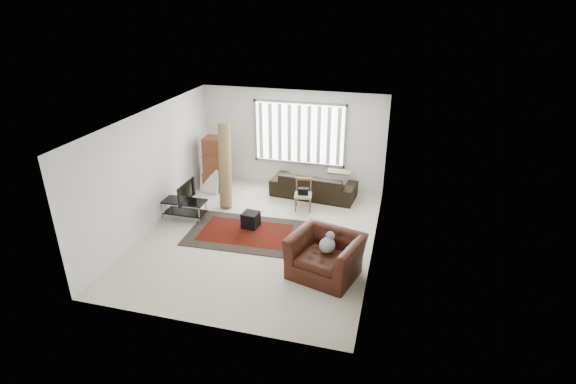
% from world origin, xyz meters
% --- Properties ---
extents(room, '(6.00, 6.02, 2.71)m').
position_xyz_m(room, '(0.03, 0.51, 1.76)').
color(room, beige).
rests_on(room, ground).
extents(persian_rug, '(2.61, 1.79, 0.02)m').
position_xyz_m(persian_rug, '(-0.34, 0.08, 0.01)').
color(persian_rug, black).
rests_on(persian_rug, ground).
extents(tv_stand, '(1.01, 0.45, 0.50)m').
position_xyz_m(tv_stand, '(-1.95, 0.33, 0.36)').
color(tv_stand, black).
rests_on(tv_stand, ground).
extents(tv, '(0.11, 0.82, 0.47)m').
position_xyz_m(tv, '(-1.95, 0.33, 0.74)').
color(tv, black).
rests_on(tv, tv_stand).
extents(subwoofer, '(0.39, 0.39, 0.36)m').
position_xyz_m(subwoofer, '(-0.31, 0.37, 0.20)').
color(subwoofer, black).
rests_on(subwoofer, persian_rug).
extents(moving_boxes, '(0.64, 0.59, 1.48)m').
position_xyz_m(moving_boxes, '(-1.96, 2.22, 0.69)').
color(moving_boxes, brown).
rests_on(moving_boxes, ground).
extents(white_flatpack, '(0.56, 0.29, 0.68)m').
position_xyz_m(white_flatpack, '(-2.05, 1.96, 0.34)').
color(white_flatpack, silver).
rests_on(white_flatpack, ground).
extents(rolled_rug, '(0.55, 0.94, 2.07)m').
position_xyz_m(rolled_rug, '(-1.34, 1.45, 1.04)').
color(rolled_rug, olive).
rests_on(rolled_rug, ground).
extents(sofa, '(2.30, 1.17, 0.85)m').
position_xyz_m(sofa, '(0.72, 2.45, 0.43)').
color(sofa, black).
rests_on(sofa, ground).
extents(side_chair, '(0.48, 0.48, 0.78)m').
position_xyz_m(side_chair, '(0.63, 1.61, 0.44)').
color(side_chair, '#8E805D').
rests_on(side_chair, ground).
extents(armchair, '(1.54, 1.42, 0.95)m').
position_xyz_m(armchair, '(1.69, -1.04, 0.48)').
color(armchair, '#39160B').
rests_on(armchair, ground).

